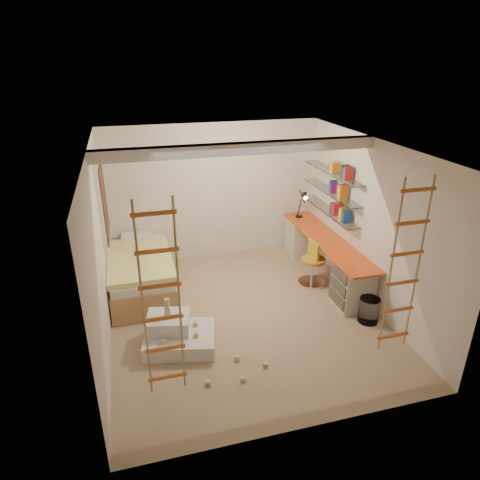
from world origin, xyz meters
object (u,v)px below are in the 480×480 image
object	(u,v)px
bed	(141,273)
play_platform	(177,334)
swivel_chair	(312,269)
desk	(324,256)

from	to	relation	value
bed	play_platform	xyz separation A→B (m)	(0.37, -1.66, -0.17)
swivel_chair	play_platform	xyz separation A→B (m)	(-2.51, -1.08, -0.13)
play_platform	swivel_chair	bearing A→B (deg)	23.40
desk	swivel_chair	world-z (taller)	swivel_chair
swivel_chair	play_platform	world-z (taller)	swivel_chair
bed	play_platform	size ratio (longest dim) A/B	1.85
desk	bed	bearing A→B (deg)	173.51
swivel_chair	play_platform	bearing A→B (deg)	-156.60
desk	bed	size ratio (longest dim) A/B	1.40
desk	swivel_chair	distance (m)	0.40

